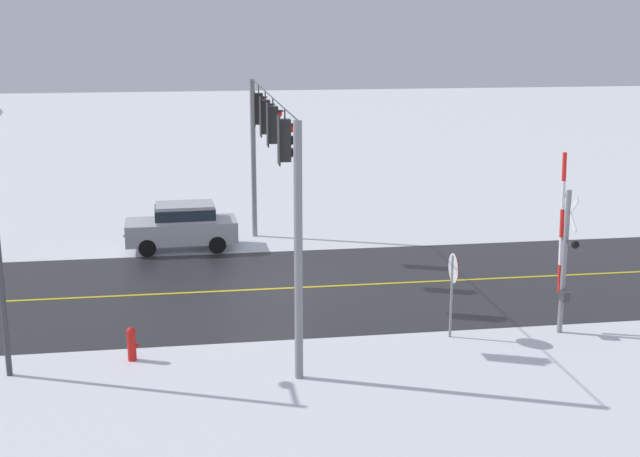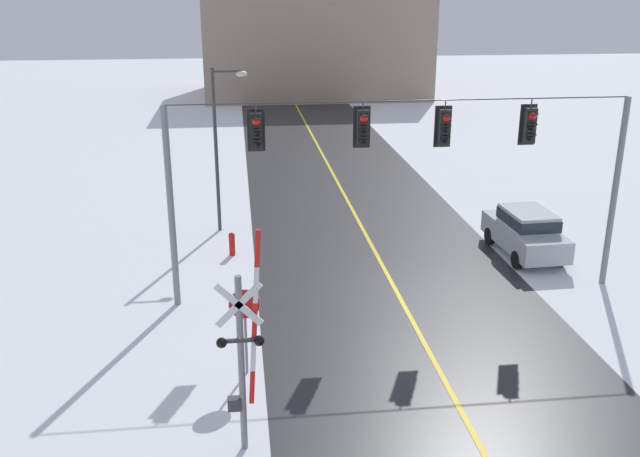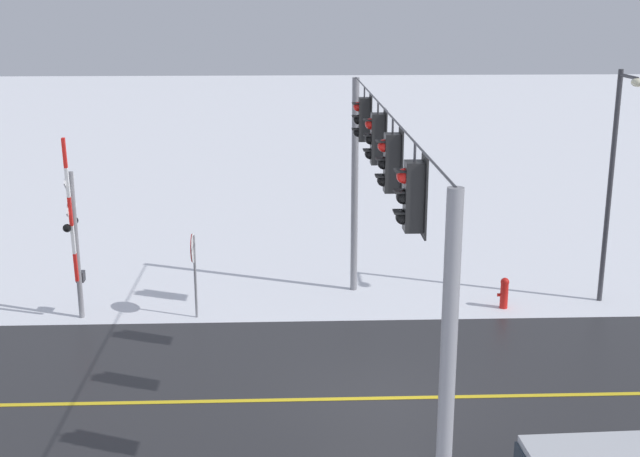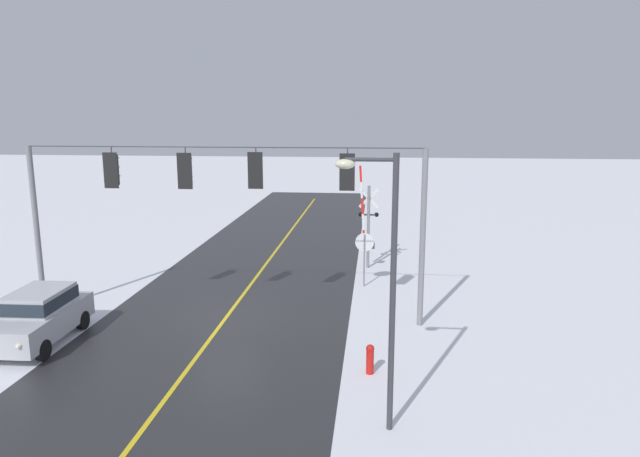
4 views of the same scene
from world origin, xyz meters
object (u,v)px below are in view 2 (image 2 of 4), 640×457
railroad_crossing (243,352)px  parked_car_silver (526,230)px  streetlamp_near (221,135)px  fire_hydrant (232,243)px  stop_sign (245,313)px

railroad_crossing → parked_car_silver: size_ratio=1.17×
railroad_crossing → streetlamp_near: (-0.58, 14.46, 1.60)m
streetlamp_near → fire_hydrant: 4.51m
streetlamp_near → fire_hydrant: streetlamp_near is taller
streetlamp_near → fire_hydrant: size_ratio=7.39×
railroad_crossing → parked_car_silver: 14.73m
stop_sign → fire_hydrant: stop_sign is taller
railroad_crossing → streetlamp_near: size_ratio=0.76×
stop_sign → railroad_crossing: 3.15m
parked_car_silver → streetlamp_near: streetlamp_near is taller
stop_sign → streetlamp_near: bearing=93.3°
parked_car_silver → fire_hydrant: (-10.70, 1.23, -0.49)m
stop_sign → streetlamp_near: size_ratio=0.36×
stop_sign → parked_car_silver: stop_sign is taller
railroad_crossing → parked_car_silver: railroad_crossing is taller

